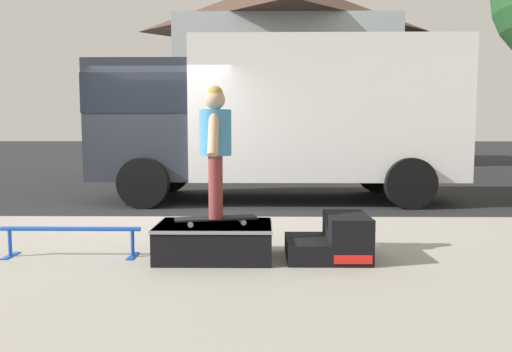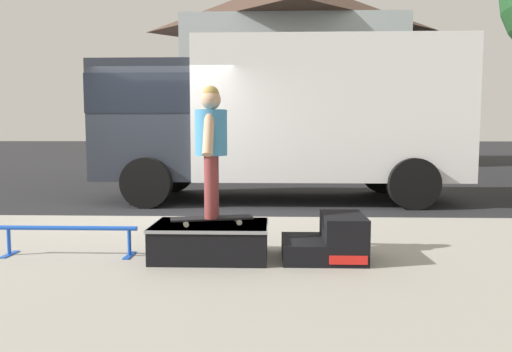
% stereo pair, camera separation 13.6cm
% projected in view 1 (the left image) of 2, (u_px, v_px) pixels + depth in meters
% --- Properties ---
extents(ground_plane, '(140.00, 140.00, 0.00)m').
position_uv_depth(ground_plane, '(147.00, 218.00, 7.44)').
color(ground_plane, black).
extents(sidewalk_slab, '(50.00, 5.00, 0.12)m').
position_uv_depth(sidewalk_slab, '(70.00, 269.00, 4.45)').
color(sidewalk_slab, gray).
rests_on(sidewalk_slab, ground).
extents(skate_box, '(1.11, 0.71, 0.34)m').
position_uv_depth(skate_box, '(215.00, 240.00, 4.61)').
color(skate_box, black).
rests_on(skate_box, sidewalk_slab).
extents(kicker_ramp, '(0.78, 0.66, 0.43)m').
position_uv_depth(kicker_ramp, '(334.00, 240.00, 4.59)').
color(kicker_ramp, black).
rests_on(kicker_ramp, sidewalk_slab).
extents(grind_rail, '(1.37, 0.28, 0.30)m').
position_uv_depth(grind_rail, '(71.00, 234.00, 4.66)').
color(grind_rail, blue).
rests_on(grind_rail, sidewalk_slab).
extents(skateboard, '(0.81, 0.37, 0.07)m').
position_uv_depth(skateboard, '(216.00, 219.00, 4.55)').
color(skateboard, black).
rests_on(skateboard, skate_box).
extents(skater_kid, '(0.30, 0.64, 1.24)m').
position_uv_depth(skater_kid, '(215.00, 141.00, 4.49)').
color(skater_kid, brown).
rests_on(skater_kid, skateboard).
extents(box_truck, '(6.91, 2.63, 3.05)m').
position_uv_depth(box_truck, '(274.00, 114.00, 9.45)').
color(box_truck, white).
rests_on(box_truck, ground).
extents(house_behind, '(9.54, 8.22, 8.40)m').
position_uv_depth(house_behind, '(283.00, 70.00, 22.11)').
color(house_behind, silver).
rests_on(house_behind, ground).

